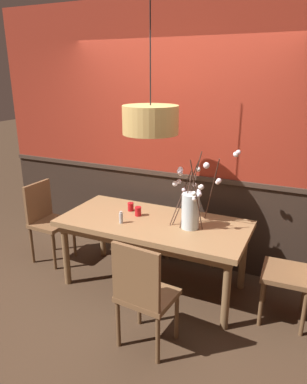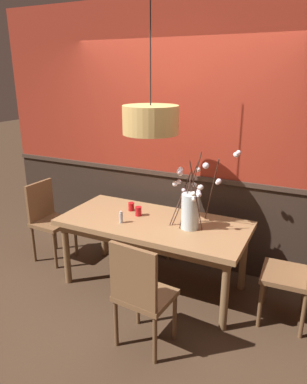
{
  "view_description": "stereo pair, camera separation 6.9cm",
  "coord_description": "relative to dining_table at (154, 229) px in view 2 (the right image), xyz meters",
  "views": [
    {
      "loc": [
        1.4,
        -3.0,
        2.16
      ],
      "look_at": [
        0.0,
        0.0,
        1.05
      ],
      "focal_mm": 33.53,
      "sensor_mm": 36.0,
      "label": 1
    },
    {
      "loc": [
        1.46,
        -2.97,
        2.16
      ],
      "look_at": [
        0.0,
        0.0,
        1.05
      ],
      "focal_mm": 33.53,
      "sensor_mm": 36.0,
      "label": 2
    }
  ],
  "objects": [
    {
      "name": "ground_plane",
      "position": [
        0.0,
        0.0,
        -0.66
      ],
      "size": [
        24.0,
        24.0,
        0.0
      ],
      "primitive_type": "plane",
      "color": "#422D1E"
    },
    {
      "name": "chair_far_side_left",
      "position": [
        -0.27,
        0.83,
        -0.16
      ],
      "size": [
        0.42,
        0.44,
        0.89
      ],
      "color": "brown",
      "rests_on": "ground"
    },
    {
      "name": "chair_head_west_end",
      "position": [
        -1.4,
        0.01,
        -0.12
      ],
      "size": [
        0.42,
        0.43,
        0.94
      ],
      "color": "brown",
      "rests_on": "ground"
    },
    {
      "name": "dining_table",
      "position": [
        0.0,
        0.0,
        0.0
      ],
      "size": [
        1.88,
        0.88,
        0.74
      ],
      "color": "#997047",
      "rests_on": "ground"
    },
    {
      "name": "back_wall",
      "position": [
        0.0,
        0.71,
        0.79
      ],
      "size": [
        4.72,
        0.14,
        2.9
      ],
      "color": "#2D2119",
      "rests_on": "ground"
    },
    {
      "name": "vase_with_blossoms",
      "position": [
        0.39,
        0.02,
        0.29
      ],
      "size": [
        0.6,
        0.48,
        0.74
      ],
      "color": "silver",
      "rests_on": "dining_table"
    },
    {
      "name": "pendant_lamp",
      "position": [
        -0.05,
        0.05,
        1.08
      ],
      "size": [
        0.53,
        0.53,
        1.3
      ],
      "color": "tan"
    },
    {
      "name": "chair_near_side_right",
      "position": [
        0.31,
        -0.86,
        -0.12
      ],
      "size": [
        0.46,
        0.42,
        0.96
      ],
      "color": "brown",
      "rests_on": "ground"
    },
    {
      "name": "candle_holder_nearer_center",
      "position": [
        -0.2,
        0.06,
        0.13
      ],
      "size": [
        0.07,
        0.07,
        0.1
      ],
      "color": "red",
      "rests_on": "dining_table"
    },
    {
      "name": "condiment_bottle",
      "position": [
        -0.27,
        -0.18,
        0.14
      ],
      "size": [
        0.04,
        0.04,
        0.12
      ],
      "color": "#ADADB2",
      "rests_on": "dining_table"
    },
    {
      "name": "chair_head_east_end",
      "position": [
        1.36,
        0.02,
        -0.14
      ],
      "size": [
        0.43,
        0.45,
        0.91
      ],
      "color": "brown",
      "rests_on": "ground"
    },
    {
      "name": "chair_far_side_right",
      "position": [
        0.27,
        0.86,
        -0.14
      ],
      "size": [
        0.47,
        0.4,
        0.89
      ],
      "color": "brown",
      "rests_on": "ground"
    },
    {
      "name": "candle_holder_nearer_edge",
      "position": [
        -0.34,
        0.15,
        0.13
      ],
      "size": [
        0.07,
        0.07,
        0.09
      ],
      "color": "red",
      "rests_on": "dining_table"
    }
  ]
}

